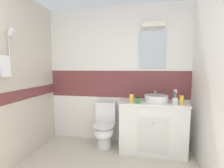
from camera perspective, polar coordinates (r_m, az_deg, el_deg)
The scene contains 8 objects.
wall_back_tiled at distance 2.88m, azimuth 2.10°, elevation 3.15°, with size 3.20×0.20×2.50m.
vanity_cabinet at distance 2.74m, azimuth 14.61°, elevation -15.02°, with size 1.07×0.52×0.85m.
sink_basin at distance 2.62m, azimuth 16.18°, elevation -5.09°, with size 0.38×0.43×0.16m.
toilet at distance 2.82m, azimuth -2.77°, elevation -15.50°, with size 0.37×0.50×0.79m.
toothbrush_cup at distance 2.53m, azimuth 22.59°, elevation -5.68°, with size 0.08×0.08×0.23m.
soap_dispenser at distance 2.55m, azimuth 24.56°, elevation -5.42°, with size 0.06×0.06×0.18m.
mouthwash_bottle at distance 2.48m, azimuth 7.36°, elevation -5.12°, with size 0.07×0.07×0.16m.
hair_gel_jar at distance 2.45m, azimuth 9.60°, elevation -6.02°, with size 0.08×0.08×0.10m.
Camera 1 is at (0.41, -0.40, 1.40)m, focal length 24.44 mm.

